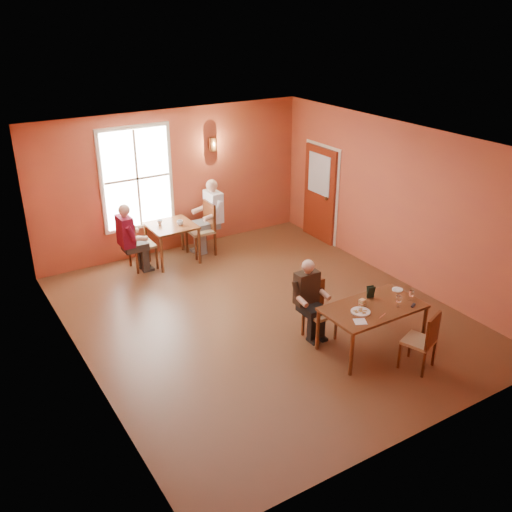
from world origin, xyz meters
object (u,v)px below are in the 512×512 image
chair_diner_main (320,312)px  diner_main (322,304)px  diner_white (201,221)px  diner_maroon (140,236)px  chair_diner_maroon (142,244)px  main_table (371,327)px  second_table (172,243)px  chair_empty (419,340)px  chair_diner_white (200,229)px

chair_diner_main → diner_main: bearing=90.0°
diner_main → diner_white: bearing=-88.7°
chair_diner_main → diner_maroon: bearing=-69.9°
chair_diner_main → chair_diner_maroon: bearing=-70.3°
chair_diner_main → diner_white: size_ratio=0.61×
main_table → second_table: (-1.27, 4.61, 0.04)m
chair_diner_main → second_table: 4.04m
diner_main → chair_empty: 1.56m
chair_diner_white → second_table: bearing=90.0°
diner_main → chair_empty: size_ratio=1.35×
main_table → second_table: size_ratio=1.71×
second_table → chair_diner_white: (0.65, 0.00, 0.16)m
main_table → chair_empty: chair_empty is taller
second_table → chair_diner_maroon: chair_diner_maroon is taller
chair_diner_main → diner_maroon: diner_maroon is taller
chair_empty → second_table: 5.57m
main_table → chair_diner_main: 0.83m
chair_empty → diner_maroon: size_ratio=0.67×
chair_diner_main → chair_diner_maroon: (-1.42, 3.96, 0.06)m
chair_empty → chair_diner_white: 5.43m
diner_main → chair_empty: bearing=117.8°
chair_diner_white → diner_white: (0.03, 0.00, 0.20)m
diner_main → diner_white: size_ratio=0.83×
chair_empty → chair_diner_maroon: chair_diner_maroon is taller
main_table → chair_diner_white: chair_diner_white is taller
chair_empty → chair_diner_white: chair_diner_white is taller
main_table → chair_diner_maroon: 5.00m
main_table → diner_white: 4.67m
chair_empty → second_table: chair_empty is taller
chair_diner_main → chair_empty: (0.72, -1.40, 0.00)m
chair_empty → diner_white: diner_white is taller
main_table → diner_maroon: diner_maroon is taller
second_table → chair_diner_maroon: (-0.65, 0.00, 0.12)m
chair_diner_main → second_table: size_ratio=1.02×
main_table → chair_diner_maroon: bearing=112.6°
chair_empty → diner_maroon: 5.79m
chair_empty → diner_white: (-0.81, 5.36, 0.29)m
main_table → diner_main: diner_main is taller
main_table → diner_main: 0.84m
main_table → chair_empty: size_ratio=1.66×
chair_diner_main → diner_maroon: (-1.45, 3.96, 0.23)m
diner_main → second_table: bearing=-79.1°
second_table → chair_diner_white: chair_diner_white is taller
chair_diner_main → chair_empty: chair_empty is taller
chair_diner_white → diner_maroon: 1.34m
diner_white → diner_maroon: size_ratio=1.09×
main_table → diner_maroon: bearing=112.9°
main_table → diner_main: (-0.50, 0.62, 0.26)m
diner_white → diner_maroon: bearing=90.0°
second_table → diner_white: size_ratio=0.60×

